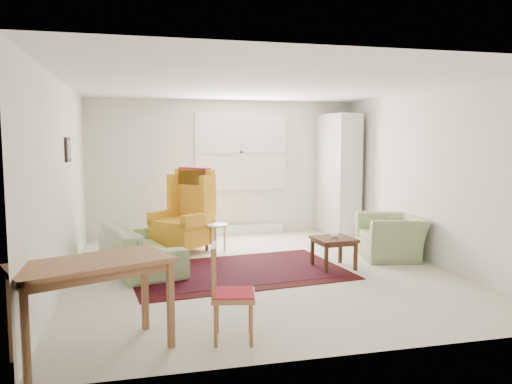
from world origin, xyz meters
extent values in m
cube|color=beige|center=(0.00, 0.00, 0.00)|extent=(5.00, 5.50, 0.01)
cube|color=white|center=(0.00, 0.00, 2.50)|extent=(5.00, 5.50, 0.01)
cube|color=silver|center=(0.00, 2.75, 1.25)|extent=(5.00, 0.04, 2.50)
cube|color=silver|center=(0.00, -2.75, 1.25)|extent=(5.00, 0.04, 2.50)
cube|color=silver|center=(-2.50, 0.00, 1.25)|extent=(0.04, 5.50, 2.50)
cube|color=silver|center=(2.50, 0.00, 1.25)|extent=(0.04, 5.50, 2.50)
cube|color=white|center=(0.30, 2.73, 1.55)|extent=(1.72, 0.06, 1.42)
cube|color=white|center=(0.30, 2.73, 1.55)|extent=(1.60, 0.02, 1.30)
cube|color=silver|center=(0.30, 2.67, 0.09)|extent=(1.60, 0.12, 0.18)
cube|color=black|center=(-2.48, 0.50, 1.65)|extent=(0.03, 0.42, 0.32)
cube|color=olive|center=(-2.46, 0.50, 1.65)|extent=(0.01, 0.34, 0.24)
imported|color=gray|center=(-1.60, 0.63, 0.40)|extent=(1.22, 2.10, 0.80)
imported|color=gray|center=(2.10, 0.30, 0.38)|extent=(1.03, 1.13, 0.77)
camera|label=1|loc=(-1.64, -6.42, 1.78)|focal=35.00mm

